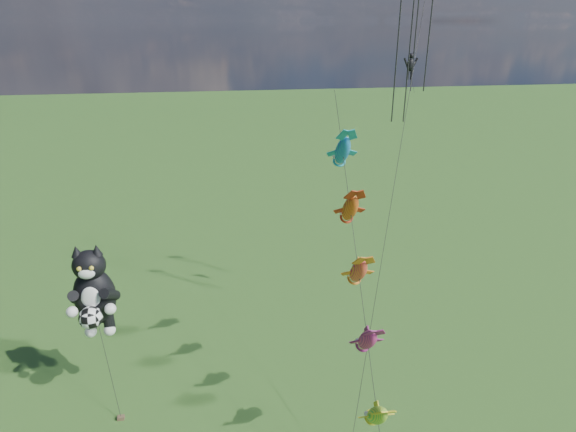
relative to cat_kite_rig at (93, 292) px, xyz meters
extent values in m
cube|color=#503A29|center=(1.08, -2.59, -7.20)|extent=(0.40, 0.30, 0.22)
cylinder|color=black|center=(0.54, -1.36, -4.66)|extent=(1.12, 2.50, 5.02)
ellipsoid|color=black|center=(0.00, 0.21, -0.39)|extent=(2.98, 2.72, 3.53)
ellipsoid|color=black|center=(0.00, 0.10, 1.70)|extent=(2.36, 2.26, 1.79)
cone|color=black|center=(-0.55, 0.10, 2.64)|extent=(0.80, 0.80, 0.66)
cone|color=black|center=(0.55, 0.10, 2.64)|extent=(0.80, 0.80, 0.66)
ellipsoid|color=white|center=(0.00, -0.62, 1.53)|extent=(1.03, 0.77, 0.64)
ellipsoid|color=white|center=(0.00, -0.62, -0.06)|extent=(1.18, 0.79, 1.46)
sphere|color=gold|center=(-0.33, -0.69, 1.90)|extent=(0.26, 0.26, 0.26)
sphere|color=gold|center=(0.33, -0.69, 1.90)|extent=(0.26, 0.26, 0.26)
sphere|color=white|center=(-1.05, -0.95, -0.67)|extent=(0.66, 0.66, 0.66)
sphere|color=white|center=(1.05, -0.95, -0.67)|extent=(0.66, 0.66, 0.66)
sphere|color=white|center=(-0.55, 0.04, -2.77)|extent=(0.71, 0.71, 0.71)
sphere|color=white|center=(0.55, 0.04, -2.77)|extent=(0.71, 0.71, 0.71)
sphere|color=white|center=(0.00, -1.28, -0.95)|extent=(1.32, 1.32, 1.32)
cylinder|color=black|center=(14.29, -6.19, 1.92)|extent=(0.46, 15.83, 18.18)
ellipsoid|color=green|center=(14.20, -9.66, -2.08)|extent=(0.84, 2.14, 2.27)
ellipsoid|color=#D83376|center=(14.26, -7.45, 0.46)|extent=(0.84, 2.14, 2.27)
ellipsoid|color=red|center=(14.32, -5.24, 3.01)|extent=(0.84, 2.14, 2.27)
ellipsoid|color=orange|center=(14.38, -3.02, 5.55)|extent=(0.84, 2.14, 2.27)
ellipsoid|color=blue|center=(14.44, -0.81, 8.09)|extent=(0.84, 2.14, 2.27)
cylinder|color=black|center=(17.21, -1.42, 4.55)|extent=(8.26, 14.99, 23.45)
cylinder|color=black|center=(18.82, 3.71, 12.59)|extent=(0.08, 0.08, 8.17)
cylinder|color=black|center=(19.57, 3.71, 12.59)|extent=(0.08, 0.08, 8.17)
cylinder|color=black|center=(20.88, 6.06, 13.66)|extent=(0.08, 0.08, 7.27)
cylinder|color=black|center=(21.76, 6.06, 13.66)|extent=(0.08, 0.08, 7.27)
camera|label=1|loc=(7.58, -25.80, 14.67)|focal=30.00mm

